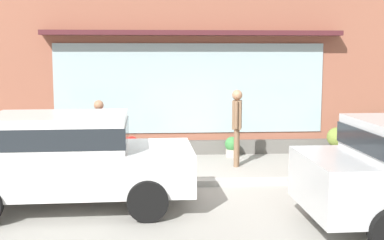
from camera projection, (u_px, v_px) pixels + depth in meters
ground_plane at (203, 183)px, 10.19m from camera, size 60.00×60.00×0.00m
curb_strip at (204, 183)px, 9.98m from camera, size 14.00×0.24×0.12m
storefront at (192, 55)px, 13.01m from camera, size 14.00×0.81×5.17m
fire_hydrant at (132, 156)px, 10.73m from camera, size 0.42×0.39×0.85m
pedestrian_with_handbag at (100, 131)px, 11.03m from camera, size 0.68×0.24×1.58m
pedestrian_passerby at (237, 121)px, 11.59m from camera, size 0.26×0.46×1.76m
parked_car_white at (67, 155)px, 8.48m from camera, size 4.05×2.05×1.58m
potted_plant_window_right at (232, 146)px, 12.76m from camera, size 0.37×0.37×0.51m
potted_plant_near_hydrant at (98, 139)px, 12.72m from camera, size 0.48×0.48×0.84m
potted_plant_trailing_edge at (337, 140)px, 12.74m from camera, size 0.49×0.49×0.75m
potted_plant_by_entrance at (381, 135)px, 13.09m from camera, size 0.61×0.61×0.92m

